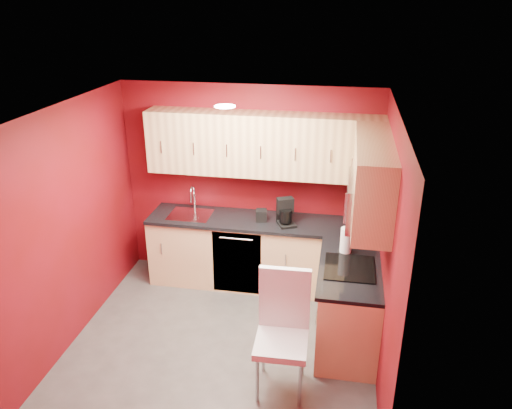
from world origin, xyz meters
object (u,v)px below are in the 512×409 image
(microwave, at_px, (367,201))
(paper_towel, at_px, (346,241))
(sink, at_px, (191,212))
(napkin_holder, at_px, (261,215))
(dining_chair, at_px, (282,337))
(coffee_maker, at_px, (287,213))

(microwave, distance_m, paper_towel, 0.71)
(sink, height_order, napkin_holder, sink)
(microwave, xyz_separation_m, dining_chair, (-0.69, -0.80, -1.07))
(dining_chair, bearing_deg, paper_towel, 63.26)
(microwave, distance_m, coffee_maker, 1.38)
(coffee_maker, distance_m, napkin_holder, 0.34)
(napkin_holder, bearing_deg, paper_towel, -32.14)
(sink, bearing_deg, paper_towel, -19.32)
(dining_chair, bearing_deg, coffee_maker, 94.35)
(napkin_holder, distance_m, dining_chair, 1.88)
(coffee_maker, xyz_separation_m, napkin_holder, (-0.32, 0.07, -0.09))
(napkin_holder, bearing_deg, microwave, -39.25)
(sink, distance_m, coffee_maker, 1.23)
(microwave, xyz_separation_m, napkin_holder, (-1.19, 0.97, -0.68))
(sink, distance_m, paper_towel, 2.05)
(napkin_holder, xyz_separation_m, dining_chair, (0.49, -1.77, -0.39))
(sink, bearing_deg, coffee_maker, -4.76)
(sink, relative_size, napkin_holder, 3.70)
(napkin_holder, distance_m, paper_towel, 1.21)
(sink, xyz_separation_m, coffee_maker, (1.22, -0.10, 0.13))
(sink, height_order, dining_chair, sink)
(coffee_maker, bearing_deg, napkin_holder, 143.09)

